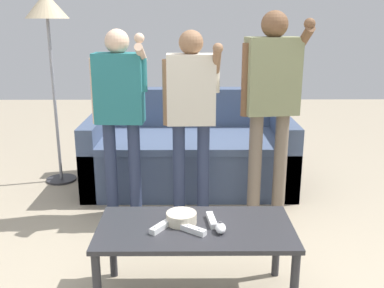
# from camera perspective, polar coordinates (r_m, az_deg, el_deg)

# --- Properties ---
(ground_plane) EXTENTS (12.00, 12.00, 0.00)m
(ground_plane) POSITION_cam_1_polar(r_m,az_deg,el_deg) (2.74, 0.97, -17.12)
(ground_plane) COLOR tan
(couch) EXTENTS (1.83, 0.96, 0.85)m
(couch) POSITION_cam_1_polar(r_m,az_deg,el_deg) (4.06, -0.32, -1.12)
(couch) COLOR #475675
(couch) RESTS_ON ground
(coffee_table) EXTENTS (1.04, 0.51, 0.44)m
(coffee_table) POSITION_cam_1_polar(r_m,az_deg,el_deg) (2.38, 0.43, -11.87)
(coffee_table) COLOR #2D2D33
(coffee_table) RESTS_ON ground
(snack_bowl) EXTENTS (0.16, 0.16, 0.06)m
(snack_bowl) POSITION_cam_1_polar(r_m,az_deg,el_deg) (2.38, -1.39, -9.59)
(snack_bowl) COLOR beige
(snack_bowl) RESTS_ON coffee_table
(game_remote_nunchuk) EXTENTS (0.06, 0.09, 0.05)m
(game_remote_nunchuk) POSITION_cam_1_polar(r_m,az_deg,el_deg) (2.29, 3.74, -10.86)
(game_remote_nunchuk) COLOR white
(game_remote_nunchuk) RESTS_ON coffee_table
(floor_lamp) EXTENTS (0.38, 0.38, 1.72)m
(floor_lamp) POSITION_cam_1_polar(r_m,az_deg,el_deg) (4.14, -18.32, 15.35)
(floor_lamp) COLOR #2D2D33
(floor_lamp) RESTS_ON ground
(player_left) EXTENTS (0.42, 0.29, 1.43)m
(player_left) POSITION_cam_1_polar(r_m,az_deg,el_deg) (3.30, -9.39, 5.38)
(player_left) COLOR #2D3856
(player_left) RESTS_ON ground
(player_center) EXTENTS (0.43, 0.31, 1.42)m
(player_center) POSITION_cam_1_polar(r_m,az_deg,el_deg) (3.23, -0.11, 5.29)
(player_center) COLOR #2D3856
(player_center) RESTS_ON ground
(player_right) EXTENTS (0.48, 0.31, 1.55)m
(player_right) POSITION_cam_1_polar(r_m,az_deg,el_deg) (3.29, 10.31, 6.72)
(player_right) COLOR #756656
(player_right) RESTS_ON ground
(game_remote_wand_near) EXTENTS (0.12, 0.15, 0.03)m
(game_remote_wand_near) POSITION_cam_1_polar(r_m,az_deg,el_deg) (2.33, -4.05, -10.68)
(game_remote_wand_near) COLOR white
(game_remote_wand_near) RESTS_ON coffee_table
(game_remote_wand_far) EXTENTS (0.06, 0.17, 0.03)m
(game_remote_wand_far) POSITION_cam_1_polar(r_m,az_deg,el_deg) (2.39, 2.57, -9.87)
(game_remote_wand_far) COLOR white
(game_remote_wand_far) RESTS_ON coffee_table
(game_remote_wand_spare) EXTENTS (0.15, 0.12, 0.03)m
(game_remote_wand_spare) POSITION_cam_1_polar(r_m,az_deg,el_deg) (2.29, 0.04, -11.07)
(game_remote_wand_spare) COLOR white
(game_remote_wand_spare) RESTS_ON coffee_table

